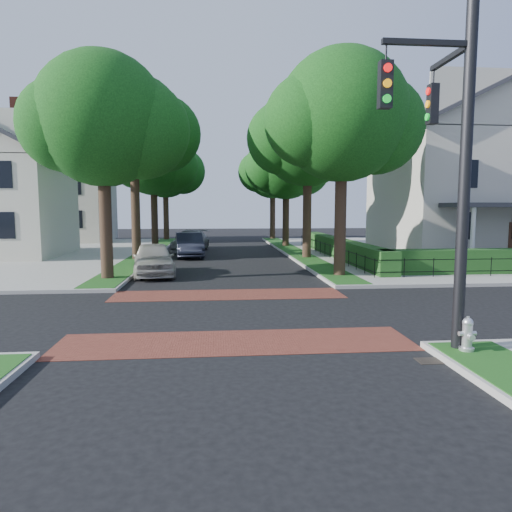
# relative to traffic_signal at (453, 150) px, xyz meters

# --- Properties ---
(ground) EXTENTS (120.00, 120.00, 0.00)m
(ground) POSITION_rel_traffic_signal_xyz_m (-4.89, 4.41, -4.71)
(ground) COLOR black
(ground) RESTS_ON ground
(sidewalk_ne) EXTENTS (30.00, 30.00, 0.15)m
(sidewalk_ne) POSITION_rel_traffic_signal_xyz_m (14.61, 23.41, -4.63)
(sidewalk_ne) COLOR gray
(sidewalk_ne) RESTS_ON ground
(crosswalk_far) EXTENTS (9.00, 2.20, 0.01)m
(crosswalk_far) POSITION_rel_traffic_signal_xyz_m (-4.89, 7.61, -4.70)
(crosswalk_far) COLOR maroon
(crosswalk_far) RESTS_ON ground
(crosswalk_near) EXTENTS (9.00, 2.20, 0.01)m
(crosswalk_near) POSITION_rel_traffic_signal_xyz_m (-4.89, 1.21, -4.70)
(crosswalk_near) COLOR maroon
(crosswalk_near) RESTS_ON ground
(storm_drain) EXTENTS (0.65, 0.45, 0.01)m
(storm_drain) POSITION_rel_traffic_signal_xyz_m (-0.59, -0.59, -4.70)
(storm_drain) COLOR black
(storm_drain) RESTS_ON ground
(grass_strip_ne) EXTENTS (1.60, 29.80, 0.02)m
(grass_strip_ne) POSITION_rel_traffic_signal_xyz_m (0.51, 23.51, -4.55)
(grass_strip_ne) COLOR #1B4A15
(grass_strip_ne) RESTS_ON sidewalk_ne
(grass_strip_nw) EXTENTS (1.60, 29.80, 0.02)m
(grass_strip_nw) POSITION_rel_traffic_signal_xyz_m (-10.29, 23.51, -4.55)
(grass_strip_nw) COLOR #1B4A15
(grass_strip_nw) RESTS_ON sidewalk_nw
(tree_right_near) EXTENTS (7.75, 6.67, 10.66)m
(tree_right_near) POSITION_rel_traffic_signal_xyz_m (0.72, 11.65, 2.92)
(tree_right_near) COLOR black
(tree_right_near) RESTS_ON sidewalk_ne
(tree_right_mid) EXTENTS (8.25, 7.09, 11.22)m
(tree_right_mid) POSITION_rel_traffic_signal_xyz_m (0.72, 19.66, 3.28)
(tree_right_mid) COLOR black
(tree_right_mid) RESTS_ON sidewalk_ne
(tree_right_far) EXTENTS (7.25, 6.23, 9.74)m
(tree_right_far) POSITION_rel_traffic_signal_xyz_m (0.71, 28.64, 2.20)
(tree_right_far) COLOR black
(tree_right_far) RESTS_ON sidewalk_ne
(tree_right_back) EXTENTS (7.50, 6.45, 10.20)m
(tree_right_back) POSITION_rel_traffic_signal_xyz_m (0.72, 37.64, 2.56)
(tree_right_back) COLOR black
(tree_right_back) RESTS_ON sidewalk_ne
(tree_left_near) EXTENTS (7.50, 6.45, 10.20)m
(tree_left_near) POSITION_rel_traffic_signal_xyz_m (-10.28, 11.64, 2.56)
(tree_left_near) COLOR black
(tree_left_near) RESTS_ON sidewalk_nw
(tree_left_mid) EXTENTS (8.00, 6.88, 11.48)m
(tree_left_mid) POSITION_rel_traffic_signal_xyz_m (-10.28, 19.66, 3.64)
(tree_left_mid) COLOR black
(tree_left_mid) RESTS_ON sidewalk_nw
(tree_left_far) EXTENTS (7.00, 6.02, 9.86)m
(tree_left_far) POSITION_rel_traffic_signal_xyz_m (-10.29, 28.63, 2.41)
(tree_left_far) COLOR black
(tree_left_far) RESTS_ON sidewalk_nw
(tree_left_back) EXTENTS (7.75, 6.66, 10.44)m
(tree_left_back) POSITION_rel_traffic_signal_xyz_m (-10.28, 37.65, 2.70)
(tree_left_back) COLOR black
(tree_left_back) RESTS_ON sidewalk_nw
(hedge_main_road) EXTENTS (1.00, 18.00, 1.20)m
(hedge_main_road) POSITION_rel_traffic_signal_xyz_m (2.81, 19.41, -3.96)
(hedge_main_road) COLOR #1C4517
(hedge_main_road) RESTS_ON sidewalk_ne
(fence_main_road) EXTENTS (0.06, 18.00, 0.90)m
(fence_main_road) POSITION_rel_traffic_signal_xyz_m (2.01, 19.41, -4.11)
(fence_main_road) COLOR black
(fence_main_road) RESTS_ON sidewalk_ne
(house_victorian) EXTENTS (13.00, 13.05, 12.48)m
(house_victorian) POSITION_rel_traffic_signal_xyz_m (12.62, 20.33, 1.31)
(house_victorian) COLOR #B7B3A5
(house_victorian) RESTS_ON sidewalk_ne
(house_left_far) EXTENTS (10.00, 9.00, 10.14)m
(house_left_far) POSITION_rel_traffic_signal_xyz_m (-20.38, 36.41, 0.33)
(house_left_far) COLOR #B7B3A5
(house_left_far) RESTS_ON sidewalk_nw
(traffic_signal) EXTENTS (2.17, 2.00, 8.00)m
(traffic_signal) POSITION_rel_traffic_signal_xyz_m (0.00, 0.00, 0.00)
(traffic_signal) COLOR black
(traffic_signal) RESTS_ON sidewalk_se
(parked_car_front) EXTENTS (2.70, 5.15, 1.67)m
(parked_car_front) POSITION_rel_traffic_signal_xyz_m (-8.49, 13.11, -3.87)
(parked_car_front) COLOR #B3AEA1
(parked_car_front) RESTS_ON ground
(parked_car_middle) EXTENTS (2.32, 5.23, 1.67)m
(parked_car_middle) POSITION_rel_traffic_signal_xyz_m (-7.19, 21.69, -3.87)
(parked_car_middle) COLOR #212432
(parked_car_middle) RESTS_ON ground
(parked_car_rear) EXTENTS (3.05, 5.84, 1.62)m
(parked_car_rear) POSITION_rel_traffic_signal_xyz_m (-7.31, 25.73, -3.90)
(parked_car_rear) COLOR slate
(parked_car_rear) RESTS_ON ground
(fire_hydrant) EXTENTS (0.43, 0.44, 0.81)m
(fire_hydrant) POSITION_rel_traffic_signal_xyz_m (0.31, -0.44, -4.17)
(fire_hydrant) COLOR silver
(fire_hydrant) RESTS_ON sidewalk_se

